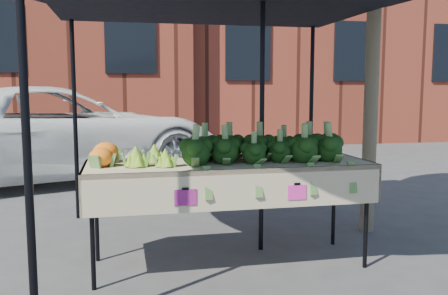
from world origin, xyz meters
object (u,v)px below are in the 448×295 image
table (229,214)px  vehicle (52,9)px  canopy (223,105)px  street_tree (374,30)px

table → vehicle: 5.50m
table → canopy: bearing=85.3°
canopy → vehicle: (-2.00, 4.15, 1.45)m
vehicle → street_tree: vehicle is taller
vehicle → street_tree: 5.36m
vehicle → table: bearing=-176.4°
table → street_tree: (1.68, 0.69, 1.67)m
vehicle → canopy: bearing=-174.0°
canopy → vehicle: bearing=115.7°
table → canopy: canopy is taller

